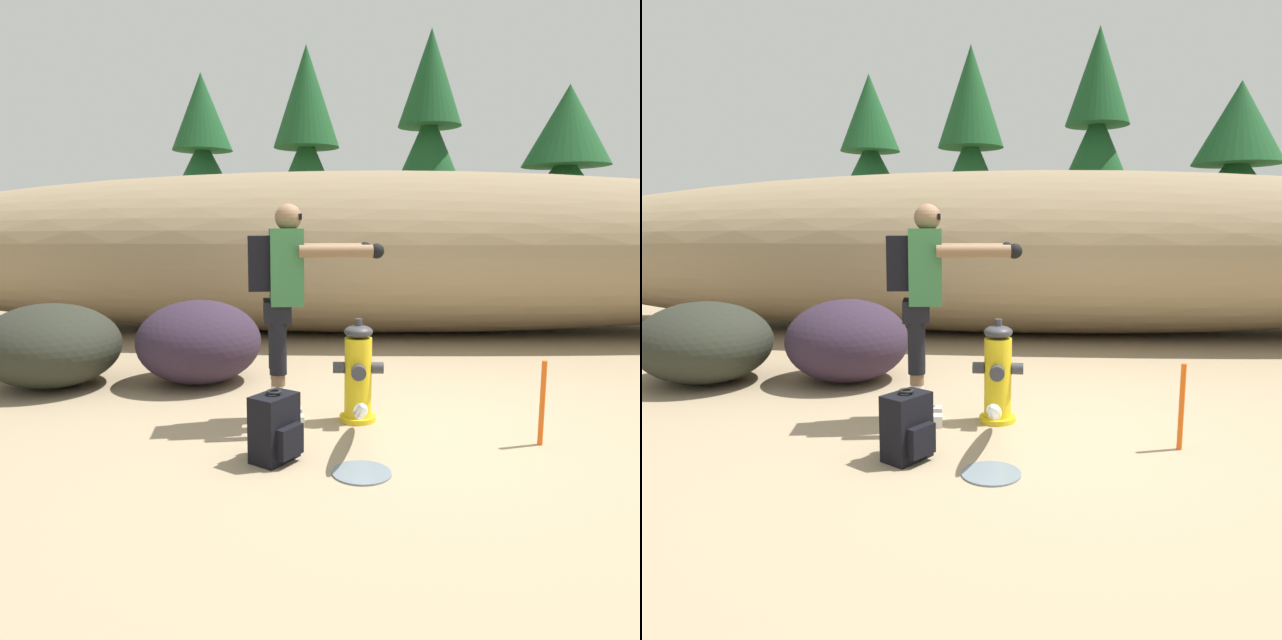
# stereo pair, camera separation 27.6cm
# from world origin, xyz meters

# --- Properties ---
(ground_plane) EXTENTS (56.00, 56.00, 0.04)m
(ground_plane) POSITION_xyz_m (0.00, 0.00, -0.02)
(ground_plane) COLOR #998466
(dirt_embankment) EXTENTS (16.34, 3.20, 2.29)m
(dirt_embankment) POSITION_xyz_m (0.00, 4.25, 1.14)
(dirt_embankment) COLOR #897556
(dirt_embankment) RESTS_ON ground_plane
(fire_hydrant) EXTENTS (0.39, 0.34, 0.81)m
(fire_hydrant) POSITION_xyz_m (-0.22, 0.13, 0.37)
(fire_hydrant) COLOR gold
(fire_hydrant) RESTS_ON ground_plane
(hydrant_water_jet) EXTENTS (0.37, 1.07, 0.47)m
(hydrant_water_jet) POSITION_xyz_m (-0.22, -0.51, 0.22)
(hydrant_water_jet) COLOR silver
(hydrant_water_jet) RESTS_ON ground_plane
(utility_worker) EXTENTS (1.02, 0.62, 1.67)m
(utility_worker) POSITION_xyz_m (-0.77, 0.05, 1.06)
(utility_worker) COLOR beige
(utility_worker) RESTS_ON ground_plane
(spare_backpack) EXTENTS (0.36, 0.36, 0.47)m
(spare_backpack) POSITION_xyz_m (-0.77, -0.69, 0.22)
(spare_backpack) COLOR black
(spare_backpack) RESTS_ON ground_plane
(boulder_large) EXTENTS (1.83, 1.81, 0.79)m
(boulder_large) POSITION_xyz_m (-3.11, 1.05, 0.40)
(boulder_large) COLOR #282A21
(boulder_large) RESTS_ON ground_plane
(boulder_mid) EXTENTS (1.59, 1.58, 0.81)m
(boulder_mid) POSITION_xyz_m (-1.73, 1.23, 0.40)
(boulder_mid) COLOR #2B2030
(boulder_mid) RESTS_ON ground_plane
(pine_tree_far_left) EXTENTS (2.42, 2.42, 5.44)m
(pine_tree_far_left) POSITION_xyz_m (-4.03, 11.46, 3.14)
(pine_tree_far_left) COLOR #47331E
(pine_tree_far_left) RESTS_ON ground_plane
(pine_tree_left) EXTENTS (2.17, 2.17, 5.27)m
(pine_tree_left) POSITION_xyz_m (-1.13, 8.64, 2.82)
(pine_tree_left) COLOR #47331E
(pine_tree_left) RESTS_ON ground_plane
(pine_tree_center) EXTENTS (2.44, 2.44, 6.33)m
(pine_tree_center) POSITION_xyz_m (1.80, 11.09, 3.59)
(pine_tree_center) COLOR #47331E
(pine_tree_center) RESTS_ON ground_plane
(pine_tree_right) EXTENTS (2.98, 2.98, 4.65)m
(pine_tree_right) POSITION_xyz_m (4.69, 9.60, 2.57)
(pine_tree_right) COLOR #47331E
(pine_tree_right) RESTS_ON ground_plane
(survey_stake) EXTENTS (0.04, 0.04, 0.60)m
(survey_stake) POSITION_xyz_m (1.05, -0.34, 0.30)
(survey_stake) COLOR #E55914
(survey_stake) RESTS_ON ground_plane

